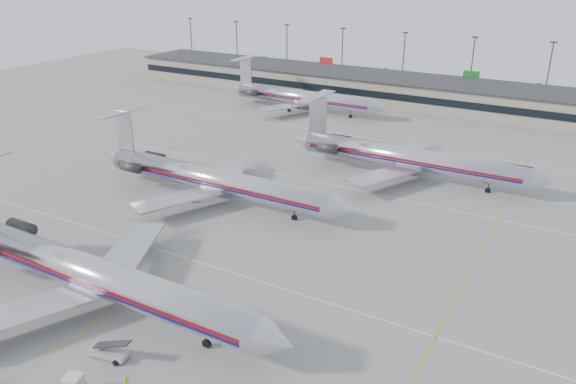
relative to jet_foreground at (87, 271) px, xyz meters
The scene contains 9 objects.
ground 5.46m from the jet_foreground, 31.31° to the left, with size 260.00×260.00×0.00m, color gray.
apron_markings 13.12m from the jet_foreground, 73.95° to the left, with size 160.00×0.15×0.02m, color silver.
terminal 100.16m from the jet_foreground, 88.00° to the left, with size 162.00×17.00×6.25m.
light_mast_row 114.28m from the jet_foreground, 88.25° to the left, with size 163.60×0.40×15.28m.
jet_foreground is the anchor object (origin of this frame).
jet_second_row 28.47m from the jet_foreground, 100.41° to the left, with size 44.39×26.14×11.62m.
jet_third_row 53.94m from the jet_foreground, 71.91° to the left, with size 43.54×26.78×11.91m.
jet_back_row 82.61m from the jet_foreground, 102.98° to the left, with size 41.23×25.36×11.27m.
belt_loader 10.61m from the jet_foreground, 33.33° to the right, with size 4.55×1.97×2.34m.
Camera 1 is at (39.61, -35.47, 33.83)m, focal length 35.00 mm.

